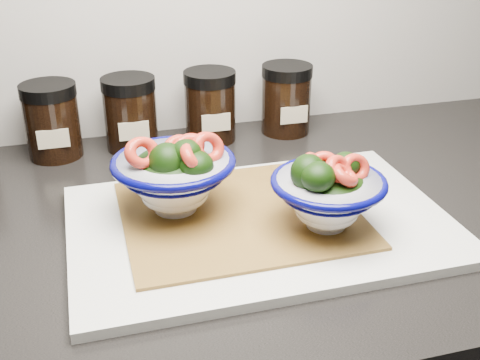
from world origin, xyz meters
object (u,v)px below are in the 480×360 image
object	(u,v)px
cutting_board	(260,224)
spice_jar_e	(286,99)
bowl_right	(328,192)
spice_jar_b	(52,121)
spice_jar_d	(210,106)
bowl_left	(175,175)
spice_jar_c	(130,113)

from	to	relation	value
cutting_board	spice_jar_e	bearing A→B (deg)	65.02
bowl_right	spice_jar_e	distance (m)	0.34
spice_jar_b	spice_jar_d	distance (m)	0.24
spice_jar_d	spice_jar_e	size ratio (longest dim) A/B	1.00
bowl_left	spice_jar_b	bearing A→B (deg)	120.13
bowl_right	spice_jar_e	size ratio (longest dim) A/B	1.18
bowl_left	spice_jar_e	size ratio (longest dim) A/B	1.32
bowl_right	bowl_left	bearing A→B (deg)	152.30
spice_jar_d	bowl_right	bearing A→B (deg)	-79.59
spice_jar_c	spice_jar_e	bearing A→B (deg)	0.00
spice_jar_c	spice_jar_d	distance (m)	0.13
bowl_right	spice_jar_d	size ratio (longest dim) A/B	1.18
bowl_left	spice_jar_d	size ratio (longest dim) A/B	1.32
spice_jar_c	spice_jar_e	distance (m)	0.25
spice_jar_e	spice_jar_b	bearing A→B (deg)	180.00
bowl_right	spice_jar_e	world-z (taller)	bowl_right
bowl_right	spice_jar_c	distance (m)	0.38
cutting_board	spice_jar_e	size ratio (longest dim) A/B	3.98
bowl_right	spice_jar_b	world-z (taller)	bowl_right
cutting_board	bowl_left	distance (m)	0.12
bowl_right	spice_jar_b	distance (m)	0.45
bowl_left	spice_jar_b	size ratio (longest dim) A/B	1.32
cutting_board	spice_jar_c	xyz separation A→B (m)	(-0.12, 0.29, 0.05)
bowl_right	spice_jar_c	size ratio (longest dim) A/B	1.18
spice_jar_d	spice_jar_b	bearing A→B (deg)	180.00
spice_jar_e	bowl_left	bearing A→B (deg)	-132.96
spice_jar_c	spice_jar_e	size ratio (longest dim) A/B	1.00
bowl_left	spice_jar_e	world-z (taller)	bowl_left
cutting_board	spice_jar_e	xyz separation A→B (m)	(0.13, 0.29, 0.05)
bowl_left	cutting_board	bearing A→B (deg)	-25.57
cutting_board	bowl_left	bearing A→B (deg)	154.43
bowl_right	spice_jar_d	world-z (taller)	bowl_right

